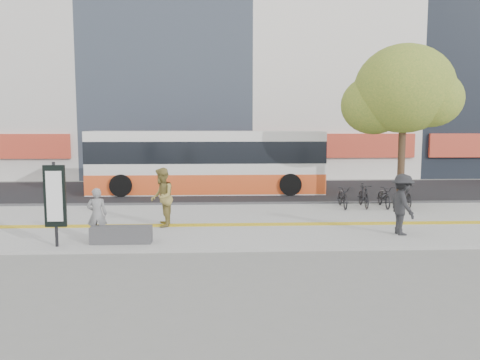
{
  "coord_description": "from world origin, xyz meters",
  "views": [
    {
      "loc": [
        -0.02,
        -13.95,
        3.22
      ],
      "look_at": [
        0.71,
        2.0,
        1.39
      ],
      "focal_mm": 36.16,
      "sensor_mm": 36.0,
      "label": 1
    }
  ],
  "objects_px": {
    "pedestrian_tan": "(162,197)",
    "pedestrian_dark": "(402,204)",
    "bench": "(121,235)",
    "street_tree": "(402,91)",
    "bus": "(207,164)",
    "signboard": "(55,197)",
    "seated_woman": "(97,214)"
  },
  "relations": [
    {
      "from": "seated_woman",
      "to": "pedestrian_dark",
      "type": "height_order",
      "value": "pedestrian_dark"
    },
    {
      "from": "signboard",
      "to": "bus",
      "type": "height_order",
      "value": "bus"
    },
    {
      "from": "pedestrian_tan",
      "to": "seated_woman",
      "type": "bearing_deg",
      "value": -43.87
    },
    {
      "from": "bench",
      "to": "pedestrian_tan",
      "type": "bearing_deg",
      "value": 67.8
    },
    {
      "from": "bench",
      "to": "seated_woman",
      "type": "distance_m",
      "value": 0.9
    },
    {
      "from": "street_tree",
      "to": "pedestrian_dark",
      "type": "xyz_separation_m",
      "value": [
        -1.93,
        -5.38,
        -3.56
      ]
    },
    {
      "from": "bench",
      "to": "street_tree",
      "type": "relative_size",
      "value": 0.25
    },
    {
      "from": "bench",
      "to": "pedestrian_dark",
      "type": "bearing_deg",
      "value": 4.71
    },
    {
      "from": "signboard",
      "to": "street_tree",
      "type": "height_order",
      "value": "street_tree"
    },
    {
      "from": "street_tree",
      "to": "seated_woman",
      "type": "height_order",
      "value": "street_tree"
    },
    {
      "from": "signboard",
      "to": "bus",
      "type": "relative_size",
      "value": 0.2
    },
    {
      "from": "pedestrian_tan",
      "to": "pedestrian_dark",
      "type": "xyz_separation_m",
      "value": [
        7.0,
        -1.43,
        -0.04
      ]
    },
    {
      "from": "street_tree",
      "to": "signboard",
      "type": "bearing_deg",
      "value": -150.93
    },
    {
      "from": "street_tree",
      "to": "seated_woman",
      "type": "bearing_deg",
      "value": -151.24
    },
    {
      "from": "street_tree",
      "to": "pedestrian_tan",
      "type": "distance_m",
      "value": 10.38
    },
    {
      "from": "bus",
      "to": "seated_woman",
      "type": "distance_m",
      "value": 9.84
    },
    {
      "from": "bus",
      "to": "signboard",
      "type": "bearing_deg",
      "value": -110.11
    },
    {
      "from": "street_tree",
      "to": "seated_woman",
      "type": "xyz_separation_m",
      "value": [
        -10.47,
        -5.75,
        -3.71
      ]
    },
    {
      "from": "bench",
      "to": "seated_woman",
      "type": "relative_size",
      "value": 1.1
    },
    {
      "from": "pedestrian_tan",
      "to": "signboard",
      "type": "bearing_deg",
      "value": -49.11
    },
    {
      "from": "seated_woman",
      "to": "bus",
      "type": "bearing_deg",
      "value": -113.38
    },
    {
      "from": "street_tree",
      "to": "bus",
      "type": "distance_m",
      "value": 9.1
    },
    {
      "from": "bench",
      "to": "signboard",
      "type": "distance_m",
      "value": 1.94
    },
    {
      "from": "seated_woman",
      "to": "pedestrian_tan",
      "type": "height_order",
      "value": "pedestrian_tan"
    },
    {
      "from": "signboard",
      "to": "pedestrian_dark",
      "type": "bearing_deg",
      "value": 5.75
    },
    {
      "from": "seated_woman",
      "to": "pedestrian_tan",
      "type": "xyz_separation_m",
      "value": [
        1.54,
        1.8,
        0.19
      ]
    },
    {
      "from": "bus",
      "to": "pedestrian_dark",
      "type": "bearing_deg",
      "value": -57.42
    },
    {
      "from": "signboard",
      "to": "pedestrian_dark",
      "type": "height_order",
      "value": "signboard"
    },
    {
      "from": "bench",
      "to": "bus",
      "type": "relative_size",
      "value": 0.15
    },
    {
      "from": "bench",
      "to": "pedestrian_dark",
      "type": "relative_size",
      "value": 0.91
    },
    {
      "from": "seated_woman",
      "to": "pedestrian_dark",
      "type": "bearing_deg",
      "value": 175.43
    },
    {
      "from": "seated_woman",
      "to": "bench",
      "type": "bearing_deg",
      "value": 151.47
    }
  ]
}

